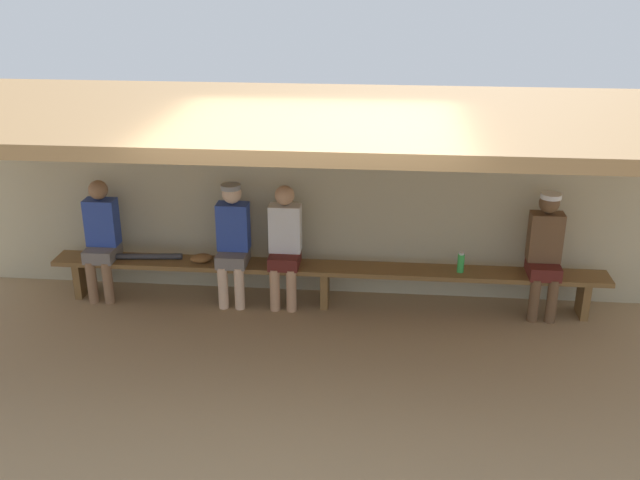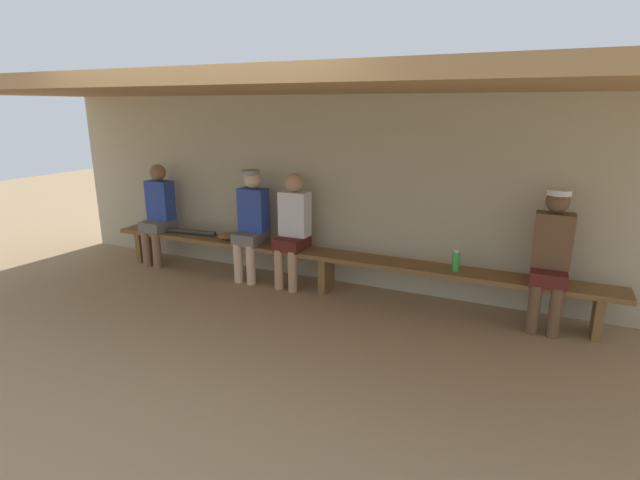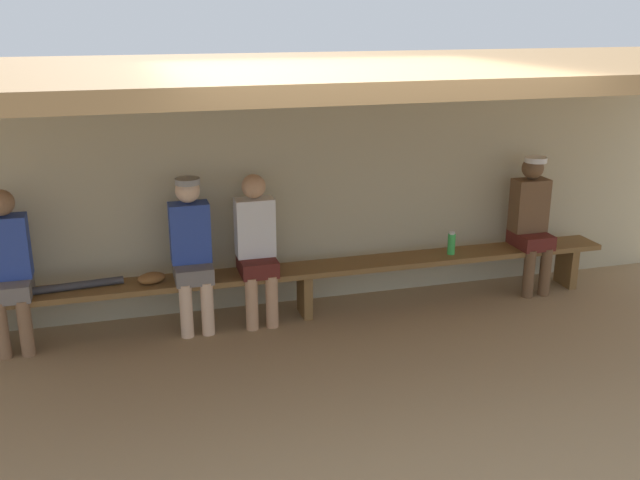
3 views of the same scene
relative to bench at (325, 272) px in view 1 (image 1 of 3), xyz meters
The scene contains 11 objects.
ground_plane 1.60m from the bench, 90.00° to the right, with size 24.00×24.00×0.00m, color #9E7F59.
back_wall 0.84m from the bench, 90.00° to the left, with size 8.00×0.20×2.20m, color #B7AD8C.
dugout_roof 2.06m from the bench, 90.00° to the right, with size 8.00×2.80×0.12m, color #9E7547.
bench is the anchor object (origin of this frame).
player_shirtless_tan 1.06m from the bench, behind, with size 0.34×0.42×1.34m.
player_in_blue 2.32m from the bench, ahead, with size 0.34×0.42×1.34m.
player_middle 0.55m from the bench, behind, with size 0.34×0.42×1.34m.
player_with_sunglasses 2.49m from the bench, behind, with size 0.34×0.42×1.34m.
water_bottle_green 1.45m from the bench, ahead, with size 0.07×0.07×0.22m.
baseball_glove_worn 1.36m from the bench, behind, with size 0.24×0.17×0.09m, color brown.
baseball_bat 2.01m from the bench, behind, with size 0.07×0.07×0.85m, color #333338.
Camera 1 is at (0.63, -5.70, 3.64)m, focal length 41.33 mm.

